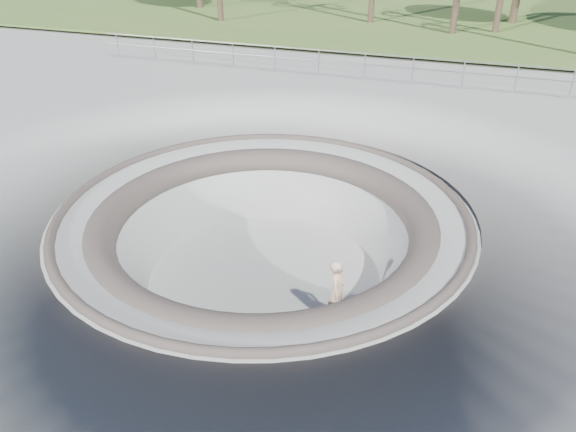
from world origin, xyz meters
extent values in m
plane|color=gray|center=(0.00, 0.00, 0.00)|extent=(180.00, 180.00, 0.00)
torus|color=gray|center=(0.00, 0.00, -2.00)|extent=(14.00, 14.00, 4.00)
cylinder|color=gray|center=(0.00, 0.00, -1.95)|extent=(6.60, 6.60, 0.10)
torus|color=#4A423B|center=(0.00, 0.00, -0.02)|extent=(10.24, 10.24, 0.24)
torus|color=#4A423B|center=(0.00, 0.00, -0.45)|extent=(8.91, 8.91, 0.81)
ellipsoid|color=brown|center=(-22.00, 55.00, -6.44)|extent=(50.40, 36.00, 23.40)
ellipsoid|color=brown|center=(8.00, 60.00, -7.87)|extent=(61.60, 44.00, 28.60)
cylinder|color=gray|center=(0.00, 12.00, 1.17)|extent=(25.00, 0.05, 0.05)
cylinder|color=gray|center=(0.00, 12.00, 0.72)|extent=(25.00, 0.05, 0.05)
cube|color=brown|center=(2.26, -1.27, -1.82)|extent=(0.85, 0.26, 0.02)
cylinder|color=#A8A8AD|center=(2.26, -1.27, -1.86)|extent=(0.04, 0.17, 0.04)
cylinder|color=#A8A8AD|center=(2.26, -1.27, -1.86)|extent=(0.04, 0.17, 0.04)
cylinder|color=white|center=(2.26, -1.27, -1.87)|extent=(0.07, 0.03, 0.07)
cylinder|color=white|center=(2.26, -1.27, -1.87)|extent=(0.07, 0.03, 0.07)
cylinder|color=white|center=(2.26, -1.27, -1.87)|extent=(0.07, 0.03, 0.07)
cylinder|color=white|center=(2.26, -1.27, -1.87)|extent=(0.07, 0.03, 0.07)
imported|color=#DDB18F|center=(2.26, -1.27, -1.01)|extent=(0.42, 0.61, 1.61)
camera|label=1|loc=(4.46, -11.33, 6.77)|focal=35.00mm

